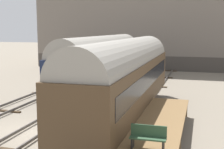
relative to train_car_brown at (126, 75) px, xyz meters
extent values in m
plane|color=slate|center=(-4.31, -3.36, -2.90)|extent=(200.00, 200.00, 0.00)
cube|color=#3D2D1E|center=(-8.62, -0.36, -2.85)|extent=(2.60, 0.24, 0.10)
cube|color=#3D2D1E|center=(-8.62, 5.64, -2.85)|extent=(2.60, 0.24, 0.10)
cube|color=#3D2D1E|center=(-8.62, 11.64, -2.85)|extent=(2.60, 0.24, 0.10)
cube|color=#3D2D1E|center=(-8.62, 17.64, -2.85)|extent=(2.60, 0.24, 0.10)
cube|color=#3D2D1E|center=(-8.62, 23.64, -2.85)|extent=(2.60, 0.24, 0.10)
cube|color=#4C4742|center=(-5.03, -3.36, -2.72)|extent=(0.08, 60.00, 0.16)
cube|color=#4C4742|center=(-3.59, -3.36, -2.72)|extent=(0.08, 60.00, 0.16)
cube|color=#3D2D1E|center=(-4.31, -6.36, -2.85)|extent=(2.60, 0.24, 0.10)
cube|color=#3D2D1E|center=(-4.31, -0.36, -2.85)|extent=(2.60, 0.24, 0.10)
cube|color=#3D2D1E|center=(-4.31, 5.64, -2.85)|extent=(2.60, 0.24, 0.10)
cube|color=#3D2D1E|center=(-4.31, 11.64, -2.85)|extent=(2.60, 0.24, 0.10)
cube|color=#3D2D1E|center=(-4.31, 17.64, -2.85)|extent=(2.60, 0.24, 0.10)
cube|color=#3D2D1E|center=(-4.31, 23.64, -2.85)|extent=(2.60, 0.24, 0.10)
cube|color=#4C4742|center=(-0.72, -3.36, -2.72)|extent=(0.08, 60.00, 0.16)
cube|color=#4C4742|center=(0.72, -3.36, -2.72)|extent=(0.08, 60.00, 0.16)
cube|color=#3D2D1E|center=(0.00, -0.36, -2.85)|extent=(2.60, 0.24, 0.10)
cube|color=#3D2D1E|center=(0.00, 5.64, -2.85)|extent=(2.60, 0.24, 0.10)
cube|color=#3D2D1E|center=(0.00, 11.64, -2.85)|extent=(2.60, 0.24, 0.10)
cube|color=#3D2D1E|center=(0.00, 17.64, -2.85)|extent=(2.60, 0.24, 0.10)
cube|color=#3D2D1E|center=(0.00, 23.64, -2.85)|extent=(2.60, 0.24, 0.10)
cube|color=black|center=(0.00, 5.41, -2.40)|extent=(1.80, 2.40, 1.00)
cube|color=black|center=(0.00, -5.41, -2.40)|extent=(1.80, 2.40, 1.00)
cube|color=#4C3823|center=(0.00, 0.00, -0.54)|extent=(2.87, 16.66, 2.72)
cube|color=black|center=(0.00, 0.00, -0.21)|extent=(2.91, 15.33, 0.98)
cylinder|color=gray|center=(0.00, 0.00, 0.82)|extent=(2.72, 16.33, 2.72)
cube|color=black|center=(-4.31, 14.40, -2.40)|extent=(1.80, 2.40, 1.00)
cube|color=black|center=(-4.31, 2.88, -2.40)|extent=(1.80, 2.40, 1.00)
cube|color=#192342|center=(-4.31, 8.64, -0.58)|extent=(3.00, 17.72, 2.64)
cube|color=black|center=(-4.31, 8.64, -0.26)|extent=(3.04, 16.30, 0.95)
cylinder|color=gray|center=(-4.31, 8.64, 0.74)|extent=(2.85, 17.36, 2.85)
cube|color=brown|center=(2.52, -4.43, -1.84)|extent=(2.41, 12.70, 0.10)
cylinder|color=brown|center=(1.47, 1.77, -2.39)|extent=(0.20, 0.20, 1.01)
cylinder|color=brown|center=(3.58, 1.77, -2.39)|extent=(0.20, 0.20, 1.01)
cylinder|color=brown|center=(1.47, -4.43, -2.39)|extent=(0.20, 0.20, 1.01)
cylinder|color=brown|center=(3.58, -4.43, -2.39)|extent=(0.20, 0.20, 1.01)
cube|color=#2D4C33|center=(2.58, -7.09, -1.36)|extent=(1.40, 0.40, 0.06)
cube|color=#2D4C33|center=(2.58, -6.92, -1.10)|extent=(1.40, 0.06, 0.45)
cube|color=black|center=(1.98, -7.09, -1.59)|extent=(0.06, 0.40, 0.40)
cube|color=black|center=(3.17, -7.09, -1.59)|extent=(0.06, 0.40, 0.40)
cube|color=#46403A|center=(-1.82, 29.92, -1.90)|extent=(35.31, 12.34, 2.00)
camera|label=1|loc=(4.44, -18.45, 2.81)|focal=50.00mm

